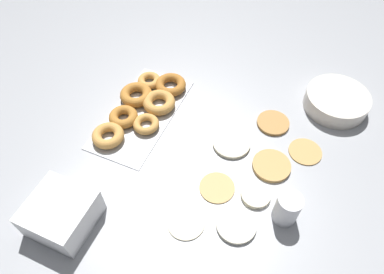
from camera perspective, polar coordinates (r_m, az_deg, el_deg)
ground_plane at (r=1.00m, az=2.88°, el=-4.97°), size 3.00×3.00×0.00m
pancake_0 at (r=1.03m, az=13.10°, el=-4.66°), size 0.11×0.11×0.01m
pancake_1 at (r=0.92m, az=7.38°, el=-14.29°), size 0.10×0.10×0.01m
pancake_2 at (r=1.05m, az=6.59°, el=-1.01°), size 0.12×0.12×0.01m
pancake_3 at (r=1.13m, az=13.35°, el=2.31°), size 0.10×0.10×0.01m
pancake_4 at (r=0.92m, az=-1.01°, el=-13.97°), size 0.10×0.10×0.01m
pancake_5 at (r=1.08m, az=18.37°, el=-2.27°), size 0.10×0.10×0.01m
pancake_6 at (r=0.97m, az=4.19°, el=-8.35°), size 0.10×0.10×0.01m
pancake_7 at (r=0.96m, az=10.56°, el=-9.47°), size 0.08×0.08×0.01m
donut_tray at (r=1.14m, az=-8.17°, el=5.21°), size 0.40×0.20×0.04m
batter_bowl at (r=1.23m, az=22.92°, el=5.57°), size 0.21×0.21×0.05m
container_stack at (r=0.94m, az=-20.94°, el=-11.82°), size 0.15×0.15×0.09m
paper_cup at (r=0.92m, az=15.56°, el=-11.37°), size 0.06×0.06×0.09m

